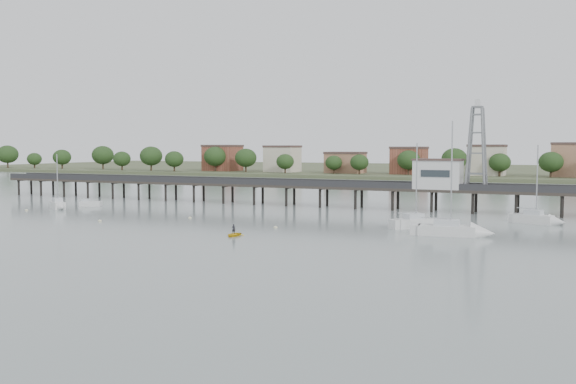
% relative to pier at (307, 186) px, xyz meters
% --- Properties ---
extents(ground_plane, '(500.00, 500.00, 0.00)m').
position_rel_pier_xyz_m(ground_plane, '(0.00, -60.00, -3.79)').
color(ground_plane, slate).
rests_on(ground_plane, ground).
extents(pier, '(150.00, 5.00, 5.50)m').
position_rel_pier_xyz_m(pier, '(0.00, 0.00, 0.00)').
color(pier, '#2D2823').
rests_on(pier, ground).
extents(pier_building, '(8.40, 5.40, 5.30)m').
position_rel_pier_xyz_m(pier_building, '(25.00, 0.00, 2.87)').
color(pier_building, silver).
rests_on(pier_building, ground).
extents(lattice_tower, '(3.20, 3.20, 15.50)m').
position_rel_pier_xyz_m(lattice_tower, '(31.50, 0.00, 7.31)').
color(lattice_tower, slate).
rests_on(lattice_tower, ground).
extents(sailboat_e, '(7.68, 4.16, 12.27)m').
position_rel_pier_xyz_m(sailboat_e, '(42.58, -12.03, -3.15)').
color(sailboat_e, silver).
rests_on(sailboat_e, ground).
extents(sailboat_d, '(9.79, 3.89, 15.61)m').
position_rel_pier_xyz_m(sailboat_d, '(33.81, -30.07, -3.16)').
color(sailboat_d, silver).
rests_on(sailboat_d, ground).
extents(sailboat_b, '(6.18, 4.95, 10.48)m').
position_rel_pier_xyz_m(sailboat_b, '(-39.01, -24.36, -3.14)').
color(sailboat_b, silver).
rests_on(sailboat_b, ground).
extents(sailboat_c, '(6.73, 7.07, 12.56)m').
position_rel_pier_xyz_m(sailboat_c, '(27.24, -23.52, -3.15)').
color(sailboat_c, silver).
rests_on(sailboat_c, ground).
extents(white_tender, '(4.29, 3.12, 1.54)m').
position_rel_pier_xyz_m(white_tender, '(-37.88, -17.36, -3.32)').
color(white_tender, silver).
rests_on(white_tender, ground).
extents(yellow_dinghy, '(2.03, 0.60, 2.84)m').
position_rel_pier_xyz_m(yellow_dinghy, '(7.42, -42.10, -3.79)').
color(yellow_dinghy, yellow).
rests_on(yellow_dinghy, ground).
extents(dinghy_occupant, '(0.78, 1.36, 0.31)m').
position_rel_pier_xyz_m(dinghy_occupant, '(7.42, -42.10, -3.79)').
color(dinghy_occupant, black).
rests_on(dinghy_occupant, ground).
extents(mooring_buoys, '(92.93, 15.94, 0.39)m').
position_rel_pier_xyz_m(mooring_buoys, '(2.18, -29.62, -3.71)').
color(mooring_buoys, beige).
rests_on(mooring_buoys, ground).
extents(far_shore, '(500.00, 170.00, 10.40)m').
position_rel_pier_xyz_m(far_shore, '(0.36, 179.58, -2.85)').
color(far_shore, '#475133').
rests_on(far_shore, ground).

